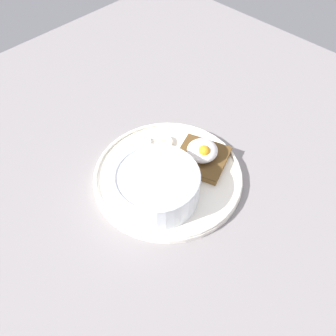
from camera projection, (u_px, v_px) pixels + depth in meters
ground_plane at (168, 182)px, 70.47cm from camera, size 120.00×120.00×2.00cm
plate at (168, 176)px, 69.10cm from camera, size 27.49×27.49×1.60cm
oatmeal_bowl at (157, 185)px, 63.68cm from camera, size 14.70×14.70×5.77cm
toast_slice at (201, 158)px, 70.51cm from camera, size 11.72×11.72×1.48cm
poached_egg at (202, 151)px, 68.73cm from camera, size 5.79×5.70×3.51cm
banana_slice_front at (163, 142)px, 73.50cm from camera, size 3.57×3.67×1.45cm
banana_slice_left at (146, 153)px, 71.77cm from camera, size 4.68×4.69×1.23cm
banana_slice_back at (144, 143)px, 73.49cm from camera, size 3.76×3.74×1.06cm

